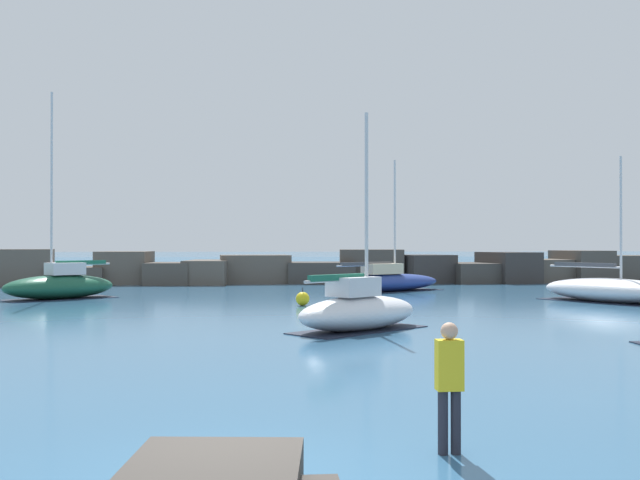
{
  "coord_description": "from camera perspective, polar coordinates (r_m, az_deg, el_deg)",
  "views": [
    {
      "loc": [
        0.15,
        -8.44,
        2.85
      ],
      "look_at": [
        3.0,
        20.0,
        3.06
      ],
      "focal_mm": 40.0,
      "sensor_mm": 36.0,
      "label": 1
    }
  ],
  "objects": [
    {
      "name": "foreground_rocks",
      "position": [
        8.63,
        -9.8,
        -16.1
      ],
      "size": [
        18.67,
        8.91,
        1.37
      ],
      "color": "#383330",
      "rests_on": "ground"
    },
    {
      "name": "sailboat_moored_0",
      "position": [
        38.35,
        22.22,
        -3.73
      ],
      "size": [
        5.8,
        7.78,
        7.24
      ],
      "color": "white",
      "rests_on": "ground"
    },
    {
      "name": "breakwater_jetty",
      "position": [
        53.27,
        -3.7,
        -2.38
      ],
      "size": [
        62.04,
        6.28,
        2.57
      ],
      "color": "brown",
      "rests_on": "ground"
    },
    {
      "name": "open_sea_beyond",
      "position": [
        113.26,
        -5.78,
        -1.85
      ],
      "size": [
        400.0,
        116.0,
        0.01
      ],
      "color": "#235175",
      "rests_on": "ground"
    },
    {
      "name": "mooring_buoy_orange_near",
      "position": [
        33.66,
        -1.4,
        -4.72
      ],
      "size": [
        0.65,
        0.65,
        0.85
      ],
      "color": "yellow",
      "rests_on": "ground"
    },
    {
      "name": "sailboat_moored_5",
      "position": [
        43.9,
        5.36,
        -3.31
      ],
      "size": [
        8.21,
        6.17,
        8.14
      ],
      "color": "navy",
      "rests_on": "ground"
    },
    {
      "name": "person_on_rocks",
      "position": [
        10.06,
        10.31,
        -10.94
      ],
      "size": [
        0.36,
        0.24,
        1.8
      ],
      "color": "#282833",
      "rests_on": "ground"
    },
    {
      "name": "sailboat_moored_2",
      "position": [
        23.98,
        3.07,
        -5.63
      ],
      "size": [
        5.36,
        4.85,
        7.36
      ],
      "color": "white",
      "rests_on": "ground"
    },
    {
      "name": "sailboat_moored_1",
      "position": [
        40.21,
        -20.08,
        -3.39
      ],
      "size": [
        6.13,
        5.43,
        10.92
      ],
      "color": "#195138",
      "rests_on": "ground"
    }
  ]
}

